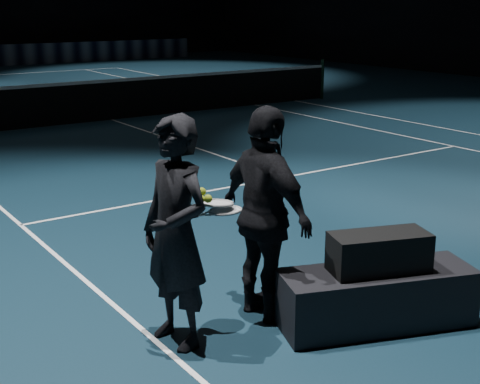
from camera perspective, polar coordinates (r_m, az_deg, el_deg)
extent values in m
plane|color=#0D232E|center=(15.87, -10.76, 6.03)|extent=(36.00, 36.00, 0.00)
cylinder|color=black|center=(19.26, 7.02, 9.54)|extent=(0.10, 0.10, 1.10)
cube|color=black|center=(15.81, -10.84, 7.64)|extent=(12.80, 0.02, 0.86)
cube|color=white|center=(15.75, -10.93, 9.31)|extent=(12.80, 0.03, 0.07)
cube|color=black|center=(5.80, 11.56, -8.83)|extent=(1.72, 1.07, 0.49)
cube|color=black|center=(5.64, 11.79, -5.05)|extent=(0.89, 0.61, 0.33)
cube|color=white|center=(5.53, 13.11, -5.57)|extent=(0.36, 0.13, 0.11)
imported|color=black|center=(5.18, -5.50, -3.53)|extent=(0.55, 0.74, 1.84)
imported|color=black|center=(5.60, 2.23, -1.97)|extent=(0.49, 1.10, 1.84)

